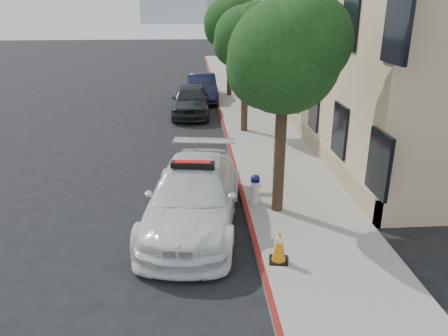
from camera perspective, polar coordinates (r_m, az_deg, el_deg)
ground at (r=13.87m, az=-6.51°, el=-2.66°), size 120.00×120.00×0.00m
sidewalk at (r=23.54m, az=3.20°, el=7.47°), size 3.20×50.00×0.15m
curb_strip at (r=23.40m, az=-0.58°, el=7.42°), size 0.12×50.00×0.15m
building at (r=29.01m, az=13.80°, el=19.28°), size 8.00×36.00×10.00m
tree_near at (r=11.01m, az=8.05°, el=14.27°), size 2.92×2.82×5.62m
tree_mid at (r=18.89m, az=2.92°, el=16.74°), size 2.77×2.64×5.43m
tree_far at (r=26.82m, az=0.78°, el=18.44°), size 3.10×3.00×5.81m
police_car at (r=11.32m, az=-3.99°, el=-3.66°), size 2.99×5.81×1.76m
parked_car_mid at (r=22.85m, az=-4.38°, el=8.87°), size 1.98×4.68×1.58m
parked_car_far at (r=26.40m, az=-2.92°, el=10.46°), size 1.81×4.70×1.53m
fire_hydrant at (r=12.38m, az=4.08°, el=-2.74°), size 0.34×0.32×0.83m
traffic_cone at (r=9.72m, az=7.24°, el=-10.01°), size 0.48×0.48×0.79m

